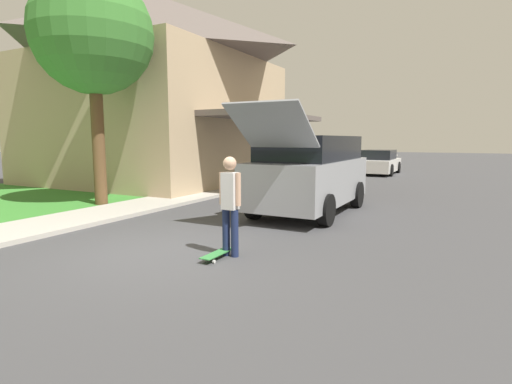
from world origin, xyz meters
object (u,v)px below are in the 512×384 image
Objects in this scene: lawn_tree_near at (93,35)px; skateboarder at (230,201)px; suv_parked at (310,172)px; skateboard at (218,254)px; car_down_street at (379,163)px.

lawn_tree_near reaches higher than skateboarder.
suv_parked is 4.85m from skateboard.
skateboarder is 0.90m from skateboard.
suv_parked is 1.25× the size of car_down_street.
lawn_tree_near reaches higher than skateboard.
lawn_tree_near is 16.74m from car_down_street.
skateboard is (5.90, -2.73, -4.81)m from lawn_tree_near.
suv_parked is at bearing -86.78° from car_down_street.
car_down_street is at bearing 93.14° from skateboarder.
suv_parked is at bearing 92.90° from skateboarder.
lawn_tree_near is at bearing 157.40° from skateboarder.
lawn_tree_near is 7.62m from skateboarder.
lawn_tree_near is 3.83× the size of skateboarder.
car_down_street reaches higher than skateboard.
car_down_street is at bearing 93.22° from suv_parked.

